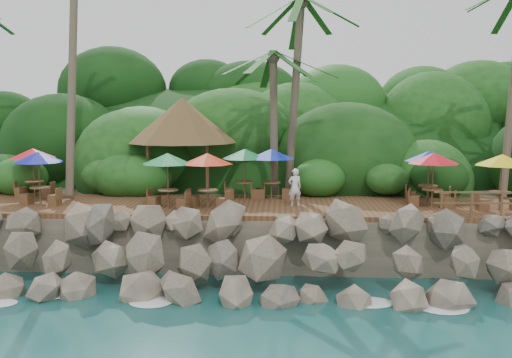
{
  "coord_description": "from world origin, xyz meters",
  "views": [
    {
      "loc": [
        1.21,
        -16.92,
        6.35
      ],
      "look_at": [
        0.0,
        6.0,
        3.4
      ],
      "focal_mm": 38.46,
      "sensor_mm": 36.0,
      "label": 1
    }
  ],
  "objects": [
    {
      "name": "ground",
      "position": [
        0.0,
        0.0,
        0.0
      ],
      "size": [
        140.0,
        140.0,
        0.0
      ],
      "primitive_type": "plane",
      "color": "#19514F",
      "rests_on": "ground"
    },
    {
      "name": "land_base",
      "position": [
        0.0,
        16.0,
        1.05
      ],
      "size": [
        32.0,
        25.2,
        2.1
      ],
      "primitive_type": "cube",
      "color": "gray",
      "rests_on": "ground"
    },
    {
      "name": "jungle_hill",
      "position": [
        0.0,
        23.5,
        0.0
      ],
      "size": [
        44.8,
        28.0,
        15.4
      ],
      "primitive_type": "ellipsoid",
      "color": "#143811",
      "rests_on": "ground"
    },
    {
      "name": "seawall",
      "position": [
        0.0,
        2.0,
        1.15
      ],
      "size": [
        29.0,
        4.0,
        2.3
      ],
      "primitive_type": null,
      "color": "gray",
      "rests_on": "ground"
    },
    {
      "name": "terrace",
      "position": [
        0.0,
        6.0,
        2.2
      ],
      "size": [
        26.0,
        5.0,
        0.2
      ],
      "primitive_type": "cube",
      "color": "brown",
      "rests_on": "land_base"
    },
    {
      "name": "jungle_foliage",
      "position": [
        0.0,
        15.0,
        0.0
      ],
      "size": [
        44.0,
        16.0,
        12.0
      ],
      "primitive_type": null,
      "color": "#143811",
      "rests_on": "ground"
    },
    {
      "name": "foam_line",
      "position": [
        0.0,
        0.3,
        0.03
      ],
      "size": [
        25.2,
        0.8,
        0.06
      ],
      "color": "white",
      "rests_on": "ground"
    },
    {
      "name": "palapa",
      "position": [
        -3.81,
        9.8,
        5.79
      ],
      "size": [
        5.34,
        5.34,
        4.6
      ],
      "color": "brown",
      "rests_on": "ground"
    },
    {
      "name": "dining_clusters",
      "position": [
        -0.03,
        6.22,
        4.18
      ],
      "size": [
        22.14,
        4.68,
        2.26
      ],
      "color": "brown",
      "rests_on": "terrace"
    },
    {
      "name": "waiter",
      "position": [
        1.64,
        5.73,
        3.09
      ],
      "size": [
        0.67,
        0.55,
        1.58
      ],
      "primitive_type": "imported",
      "rotation": [
        0.0,
        0.0,
        3.47
      ],
      "color": "white",
      "rests_on": "terrace"
    }
  ]
}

